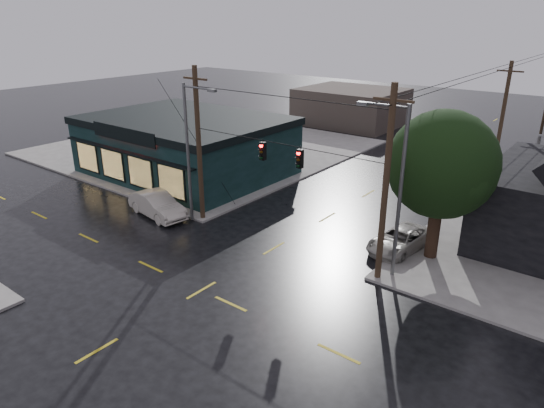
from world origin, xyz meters
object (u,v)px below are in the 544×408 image
Objects in this scene: utility_pole_ne at (377,279)px; suv_silver at (400,240)px; corner_tree at (442,165)px; utility_pole_nw at (203,219)px; sedan_cream at (157,205)px.

utility_pole_ne is 3.97m from suv_silver.
suv_silver is at bearing 97.34° from utility_pole_ne.
corner_tree is at bearing 11.63° from suv_silver.
utility_pole_nw reaches higher than suv_silver.
utility_pole_ne is at bearing -108.14° from corner_tree.
sedan_cream reaches higher than suv_silver.
suv_silver is at bearing 17.24° from utility_pole_nw.
corner_tree is 18.64m from sedan_cream.
utility_pole_nw is at bearing 180.00° from utility_pole_ne.
corner_tree is at bearing 71.86° from utility_pole_ne.
utility_pole_ne is at bearing -75.79° from sedan_cream.
utility_pole_nw is 1.00× the size of utility_pole_ne.
utility_pole_nw is 2.01× the size of sedan_cream.
utility_pole_nw is 2.12× the size of suv_silver.
suv_silver is (12.50, 3.88, 0.66)m from utility_pole_nw.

